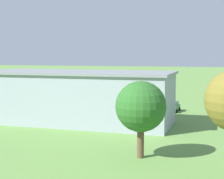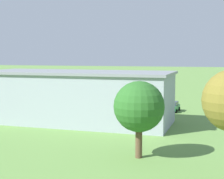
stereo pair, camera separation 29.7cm
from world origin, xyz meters
The scene contains 9 objects.
ground_plane centered at (0.00, 0.00, 0.00)m, with size 400.00×400.00×0.00m, color #608C42.
hangar centered at (-2.30, 28.35, 3.61)m, with size 26.85×11.68×7.20m.
biplane centered at (-0.71, -2.51, 3.20)m, with size 8.24×8.08×4.15m.
car_green centered at (-14.28, 15.25, 0.86)m, with size 2.22×4.13×1.68m.
car_blue centered at (12.02, 16.14, 0.80)m, with size 2.41×4.53×1.52m.
person_watching_takeoff centered at (3.86, 14.84, 0.79)m, with size 0.45×0.45×1.59m.
person_beside_truck centered at (9.06, 14.27, 0.83)m, with size 0.44×0.44×1.66m.
person_near_hangar_door centered at (5.28, 14.06, 0.87)m, with size 0.52×0.52×1.75m.
tree_by_windsock centered at (-13.94, 43.07, 4.75)m, with size 4.69×4.69×7.14m.
Camera 2 is at (-20.12, 74.97, 9.57)m, focal length 57.44 mm.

